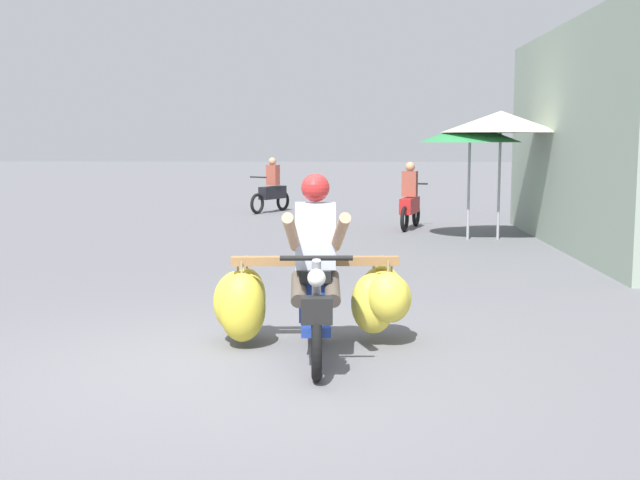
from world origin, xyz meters
name	(u,v)px	position (x,y,z in m)	size (l,w,h in m)	color
ground_plane	(232,369)	(0.00, 0.00, 0.00)	(120.00, 120.00, 0.00)	slate
motorbike_main_loaded	(315,294)	(0.65, 0.72, 0.49)	(1.90, 1.86, 1.58)	black
motorbike_distant_ahead_left	(272,190)	(-1.04, 14.11, 0.57)	(0.93, 1.43, 1.40)	black
motorbike_distant_ahead_right	(410,202)	(2.20, 10.29, 0.57)	(0.66, 1.57, 1.40)	black
market_umbrella_near_shop	(470,133)	(3.16, 8.61, 1.98)	(1.88, 1.88, 2.16)	#99999E
market_umbrella_further_along	(501,122)	(3.72, 8.63, 2.18)	(2.20, 2.20, 2.38)	#99999E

